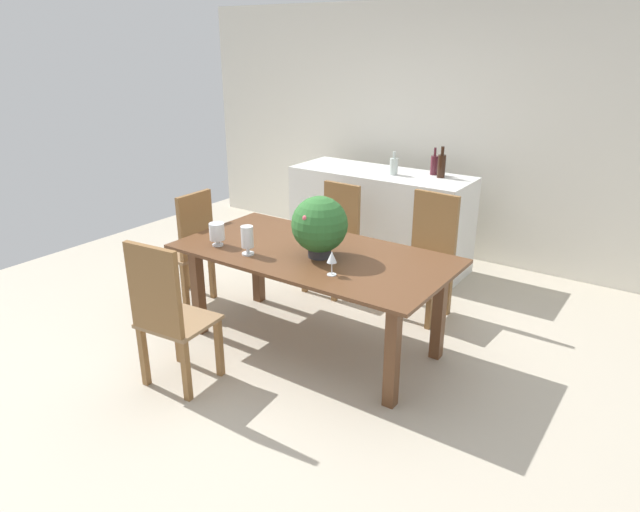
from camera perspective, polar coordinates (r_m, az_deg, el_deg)
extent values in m
plane|color=#BCB29E|center=(4.40, -1.26, -9.25)|extent=(7.04, 7.04, 0.00)
cube|color=silver|center=(6.17, 13.24, 11.93)|extent=(6.40, 0.10, 2.60)
cube|color=brown|center=(4.14, -0.68, 0.24)|extent=(2.04, 1.04, 0.03)
cube|color=brown|center=(4.56, -12.21, -3.39)|extent=(0.08, 0.08, 0.74)
cube|color=brown|center=(3.62, 7.31, -9.89)|extent=(0.08, 0.08, 0.74)
cube|color=brown|center=(5.04, -6.30, -0.64)|extent=(0.08, 0.08, 0.74)
cube|color=brown|center=(4.20, 11.93, -5.57)|extent=(0.08, 0.08, 0.74)
cube|color=brown|center=(4.03, -10.15, -9.05)|extent=(0.05, 0.05, 0.44)
cube|color=brown|center=(4.26, -14.11, -7.69)|extent=(0.05, 0.05, 0.44)
cube|color=brown|center=(3.82, -13.36, -11.19)|extent=(0.05, 0.05, 0.44)
cube|color=brown|center=(4.05, -17.36, -9.61)|extent=(0.05, 0.05, 0.44)
cube|color=#8F6F4C|center=(3.93, -14.05, -6.41)|extent=(0.49, 0.45, 0.03)
cube|color=brown|center=(3.68, -16.41, -3.32)|extent=(0.41, 0.08, 0.58)
cube|color=brown|center=(4.82, 7.19, -3.65)|extent=(0.05, 0.05, 0.44)
cube|color=brown|center=(4.66, 11.00, -4.79)|extent=(0.05, 0.05, 0.44)
cube|color=brown|center=(5.08, 9.18, -2.41)|extent=(0.05, 0.05, 0.44)
cube|color=brown|center=(4.93, 12.84, -3.43)|extent=(0.05, 0.05, 0.44)
cube|color=#8F6F4C|center=(4.78, 10.23, -1.01)|extent=(0.47, 0.44, 0.03)
cube|color=brown|center=(4.83, 11.51, 2.95)|extent=(0.40, 0.07, 0.58)
cube|color=brown|center=(5.45, -13.43, -1.11)|extent=(0.04, 0.04, 0.44)
cube|color=brown|center=(5.25, -16.04, -2.23)|extent=(0.04, 0.04, 0.44)
cube|color=brown|center=(5.21, -10.83, -1.92)|extent=(0.04, 0.04, 0.44)
cube|color=brown|center=(5.00, -13.46, -3.13)|extent=(0.04, 0.04, 0.44)
cube|color=#8F6F4C|center=(5.14, -13.66, 0.31)|extent=(0.42, 0.41, 0.03)
cube|color=brown|center=(4.91, -12.44, 3.05)|extent=(0.04, 0.37, 0.56)
cube|color=brown|center=(5.24, -1.56, -1.38)|extent=(0.05, 0.05, 0.44)
cube|color=brown|center=(5.06, 1.48, -2.25)|extent=(0.05, 0.05, 0.44)
cube|color=brown|center=(5.49, 0.58, -0.30)|extent=(0.05, 0.05, 0.44)
cube|color=brown|center=(5.32, 3.55, -1.08)|extent=(0.05, 0.05, 0.44)
cube|color=#8F6F4C|center=(5.19, 1.03, 1.14)|extent=(0.42, 0.42, 0.03)
cube|color=brown|center=(5.25, 2.21, 4.54)|extent=(0.38, 0.05, 0.53)
cylinder|color=#333338|center=(4.03, -0.04, 0.56)|extent=(0.17, 0.17, 0.09)
sphere|color=#2D662D|center=(3.96, -0.04, 3.21)|extent=(0.40, 0.40, 0.40)
sphere|color=#C64C56|center=(3.82, -1.46, 3.83)|extent=(0.05, 0.05, 0.05)
sphere|color=#C64C56|center=(4.13, 0.25, 4.20)|extent=(0.04, 0.04, 0.04)
sphere|color=#C64C56|center=(4.01, 1.86, 3.96)|extent=(0.06, 0.06, 0.06)
cylinder|color=silver|center=(4.33, -10.28, 1.14)|extent=(0.08, 0.08, 0.01)
cylinder|color=silver|center=(4.32, -10.30, 1.43)|extent=(0.03, 0.03, 0.04)
cylinder|color=silver|center=(4.30, -10.37, 2.45)|extent=(0.12, 0.12, 0.13)
cylinder|color=silver|center=(4.12, -7.27, 0.24)|extent=(0.09, 0.09, 0.01)
cylinder|color=silver|center=(4.11, -7.29, 0.62)|extent=(0.03, 0.03, 0.05)
cylinder|color=silver|center=(4.07, -7.35, 1.95)|extent=(0.09, 0.09, 0.16)
cylinder|color=silver|center=(3.73, 1.19, -1.89)|extent=(0.06, 0.06, 0.00)
cylinder|color=silver|center=(3.71, 1.19, -1.25)|extent=(0.01, 0.01, 0.08)
cone|color=silver|center=(3.68, 1.20, -0.09)|extent=(0.07, 0.07, 0.08)
cube|color=silver|center=(5.87, 6.02, 3.78)|extent=(1.83, 0.67, 0.98)
cylinder|color=#511E28|center=(5.69, 11.45, 8.96)|extent=(0.07, 0.07, 0.18)
cylinder|color=#511E28|center=(5.66, 11.54, 10.27)|extent=(0.02, 0.02, 0.08)
cylinder|color=black|center=(5.58, 12.16, 8.85)|extent=(0.08, 0.08, 0.22)
cylinder|color=black|center=(5.55, 12.28, 10.35)|extent=(0.03, 0.03, 0.08)
cylinder|color=#B2BFB7|center=(5.62, 7.46, 8.95)|extent=(0.08, 0.08, 0.16)
cylinder|color=#B2BFB7|center=(5.60, 7.51, 10.07)|extent=(0.03, 0.03, 0.06)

